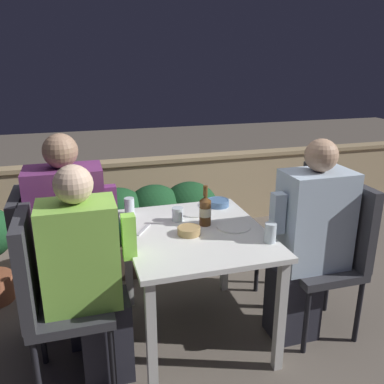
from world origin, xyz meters
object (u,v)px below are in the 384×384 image
Objects in this scene: chair_right_near at (336,245)px; beer_bottle at (205,210)px; chair_left_near at (48,289)px; person_blue_shirt at (308,242)px; chair_right_far at (308,225)px; chair_left_far at (40,259)px; person_purple_stripe at (76,244)px; person_green_blouse at (89,278)px.

chair_right_near reaches higher than beer_bottle.
person_blue_shirt is at bearing 0.87° from chair_left_near.
chair_right_far is at bearing 88.26° from chair_right_near.
chair_right_far is (1.71, 0.36, 0.00)m from chair_left_near.
person_purple_stripe is at bearing 0.00° from chair_left_far.
chair_left_far is (-0.26, 0.34, -0.03)m from person_green_blouse.
person_purple_stripe reaches higher than chair_right_near.
chair_left_near is 0.35m from chair_left_far.
chair_left_far is at bearing -179.26° from chair_right_far.
person_green_blouse is 0.79m from beer_bottle.
chair_right_near is 0.78× the size of person_blue_shirt.
chair_left_far is 0.22m from person_purple_stripe.
person_blue_shirt reaches higher than chair_right_near.
chair_right_near is 0.21m from person_blue_shirt.
person_green_blouse reaches higher than chair_left_near.
chair_right_far is (0.01, 0.34, 0.00)m from chair_right_near.
person_green_blouse is 0.93× the size of person_purple_stripe.
chair_left_far is at bearing 168.38° from person_blue_shirt.
beer_bottle is (-0.79, -0.09, 0.23)m from chair_right_far.
chair_right_far is at bearing 13.62° from person_green_blouse.
person_purple_stripe is at bearing 174.84° from beer_bottle.
chair_left_far is at bearing 127.58° from person_green_blouse.
chair_right_near is (1.49, 0.02, -0.03)m from person_green_blouse.
beer_bottle is (-0.78, 0.25, 0.23)m from chair_right_near.
person_green_blouse is 0.43m from chair_left_far.
person_blue_shirt is 0.65m from beer_bottle.
person_green_blouse is at bearing -178.99° from person_blue_shirt.
chair_left_near is 1.00× the size of chair_right_near.
chair_right_far reaches higher than beer_bottle.
person_purple_stripe is at bearing 99.73° from person_green_blouse.
person_blue_shirt is (1.50, 0.02, 0.05)m from chair_left_near.
chair_right_far is (1.56, 0.02, -0.07)m from person_purple_stripe.
person_purple_stripe reaches higher than chair_left_far.
chair_left_far is 1.00× the size of chair_right_far.
person_green_blouse is at bearing -80.27° from person_purple_stripe.
chair_left_far is 1.77m from chair_right_far.
beer_bottle is at bearing 20.79° from person_green_blouse.
person_blue_shirt is (1.55, -0.32, 0.05)m from chair_left_far.
chair_right_near is 0.85m from beer_bottle.
person_blue_shirt is (1.35, -0.32, -0.02)m from person_purple_stripe.
person_purple_stripe is 1.04× the size of person_blue_shirt.
chair_right_far is at bearing 0.83° from person_purple_stripe.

